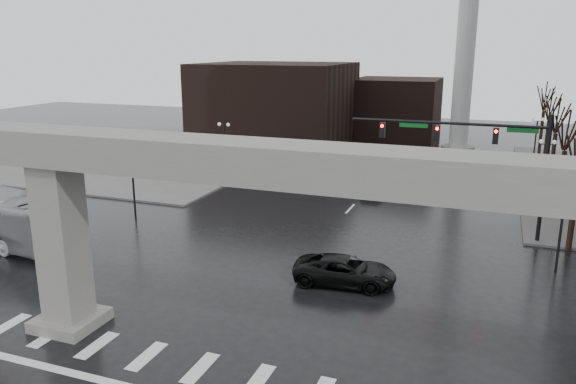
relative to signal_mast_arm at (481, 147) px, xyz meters
name	(u,v)px	position (x,y,z in m)	size (l,w,h in m)	color
ground	(213,355)	(-8.99, -18.80, -5.83)	(160.00, 160.00, 0.00)	black
sidewalk_nw	(158,153)	(-34.99, 17.20, -5.75)	(28.00, 36.00, 0.15)	#64615F
elevated_guideway	(237,191)	(-7.73, -18.80, 1.05)	(48.00, 2.60, 8.70)	gray
building_far_left	(275,108)	(-22.99, 23.20, -0.83)	(16.00, 14.00, 10.00)	black
building_far_mid	(396,112)	(-10.99, 33.20, -1.83)	(10.00, 10.00, 8.00)	black
smokestack	(467,31)	(-2.99, 27.20, 7.52)	(3.60, 3.60, 30.00)	beige
signal_mast_arm	(481,147)	(0.00, 0.00, 0.00)	(12.12, 0.43, 8.00)	black
lamp_right_0	(563,211)	(4.51, -4.80, -2.36)	(1.22, 0.32, 5.11)	black
lamp_right_1	(546,161)	(4.51, 9.20, -2.36)	(1.22, 0.32, 5.11)	black
lamp_right_2	(536,134)	(4.51, 23.20, -2.36)	(1.22, 0.32, 5.11)	black
lamp_left_0	(132,172)	(-22.49, -4.80, -2.36)	(1.22, 0.32, 5.11)	black
lamp_left_1	(224,140)	(-22.49, 9.20, -2.36)	(1.22, 0.32, 5.11)	black
lamp_left_2	(280,122)	(-22.49, 23.20, -2.36)	(1.22, 0.32, 5.11)	black
tree_right_0	(575,206)	(5.54, -0.78, -3.04)	(1.09, 1.58, 7.50)	black
tree_right_1	(562,176)	(5.54, 7.22, -2.98)	(1.09, 1.61, 7.67)	black
tree_right_2	(553,155)	(5.54, 15.22, -2.91)	(1.10, 1.63, 7.85)	black
tree_right_3	(547,140)	(5.54, 23.22, -2.85)	(1.11, 1.66, 8.02)	black
tree_right_4	(542,128)	(5.54, 31.22, -2.79)	(1.12, 1.69, 8.19)	black
pickup_truck	(345,271)	(-5.84, -10.29, -5.10)	(2.42, 5.24, 1.46)	black
far_car	(376,184)	(-8.16, 8.56, -5.06)	(1.82, 4.51, 1.54)	black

